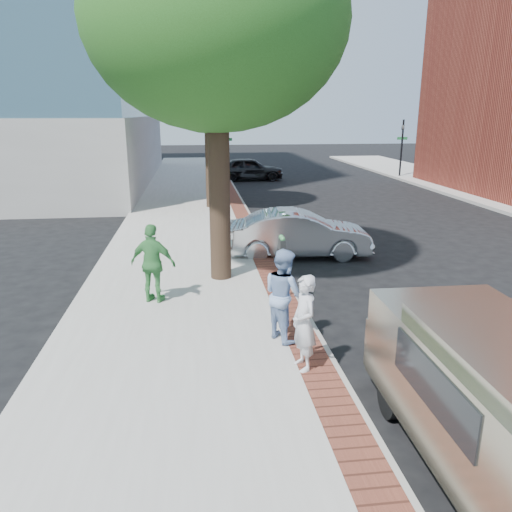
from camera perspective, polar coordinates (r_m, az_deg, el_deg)
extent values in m
plane|color=black|center=(11.16, -0.35, -6.08)|extent=(120.00, 120.00, 0.00)
cube|color=#9E9991|center=(18.74, -7.78, 3.15)|extent=(5.00, 60.00, 0.15)
cube|color=brown|center=(18.81, -1.07, 3.60)|extent=(0.60, 60.00, 0.01)
cube|color=gray|center=(18.87, -0.01, 3.39)|extent=(0.10, 60.00, 0.15)
cylinder|color=black|center=(32.42, -3.36, 11.92)|extent=(0.12, 0.12, 3.80)
imported|color=black|center=(32.37, -3.39, 13.87)|extent=(0.18, 0.15, 0.90)
cube|color=#1E7238|center=(32.38, -3.38, 13.16)|extent=(0.70, 0.03, 0.18)
cylinder|color=black|center=(35.14, 16.29, 11.64)|extent=(0.12, 0.12, 3.80)
imported|color=black|center=(35.08, 16.43, 13.43)|extent=(0.18, 0.15, 0.90)
cube|color=#1E7238|center=(35.10, 16.38, 12.78)|extent=(0.70, 0.03, 0.18)
cylinder|color=black|center=(12.33, -4.20, 7.35)|extent=(0.52, 0.52, 4.40)
ellipsoid|color=#214C15|center=(12.35, -4.60, 25.29)|extent=(6.00, 6.00, 4.92)
cylinder|color=black|center=(22.39, -5.29, 10.51)|extent=(0.40, 0.40, 3.85)
ellipsoid|color=#214C15|center=(22.31, -5.51, 18.83)|extent=(4.80, 4.80, 3.94)
cylinder|color=gray|center=(11.16, 2.92, -2.14)|extent=(0.07, 0.07, 1.15)
cube|color=#2D3030|center=(10.88, 3.05, 1.19)|extent=(0.12, 0.14, 0.24)
cube|color=#2D3030|center=(11.05, 2.89, 1.43)|extent=(0.12, 0.14, 0.24)
sphere|color=#3F8C4C|center=(10.84, 3.06, 1.96)|extent=(0.11, 0.11, 0.11)
sphere|color=#3F8C4C|center=(11.01, 2.90, 2.18)|extent=(0.11, 0.11, 0.11)
imported|color=silver|center=(8.12, 5.51, -7.63)|extent=(0.49, 0.65, 1.60)
imported|color=#85A1CD|center=(9.16, 3.18, -4.40)|extent=(0.94, 1.03, 1.72)
imported|color=#42934A|center=(11.14, -11.68, -0.85)|extent=(1.12, 0.75, 1.76)
imported|color=silver|center=(15.07, 4.94, 2.53)|extent=(4.37, 1.83, 1.40)
imported|color=black|center=(32.65, -0.77, 9.93)|extent=(4.35, 1.77, 1.48)
cube|color=gray|center=(8.18, 19.47, -10.22)|extent=(1.84, 0.91, 0.79)
cylinder|color=black|center=(7.62, 15.28, -15.24)|extent=(0.23, 0.63, 0.63)
cylinder|color=black|center=(8.32, 26.03, -13.60)|extent=(0.23, 0.63, 0.63)
cube|color=black|center=(6.05, 19.35, -13.81)|extent=(0.05, 1.97, 0.54)
cube|color=black|center=(8.41, 18.40, -6.93)|extent=(1.58, 0.04, 0.39)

